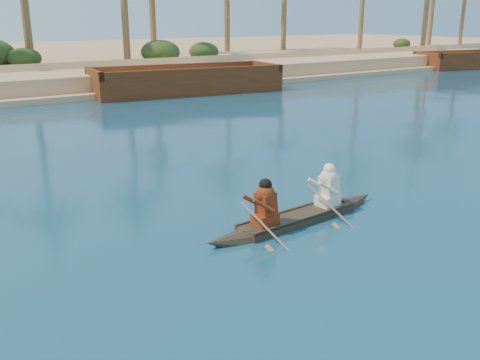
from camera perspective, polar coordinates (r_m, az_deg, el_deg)
ground at (r=14.98m, az=18.43°, el=-2.02°), size 160.00×160.00×0.00m
sandy_embankment at (r=56.59m, az=-23.23°, el=11.46°), size 150.00×51.00×1.50m
shrub_cluster at (r=41.64m, az=-18.78°, el=11.34°), size 100.00×6.00×2.40m
canoe at (r=12.68m, az=6.17°, el=-3.29°), size 5.31×1.03×1.45m
barge_mid at (r=34.92m, az=-5.72°, el=10.39°), size 12.35×5.55×1.99m
barge_right at (r=56.92m, az=23.53°, el=11.58°), size 11.68×6.07×1.86m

